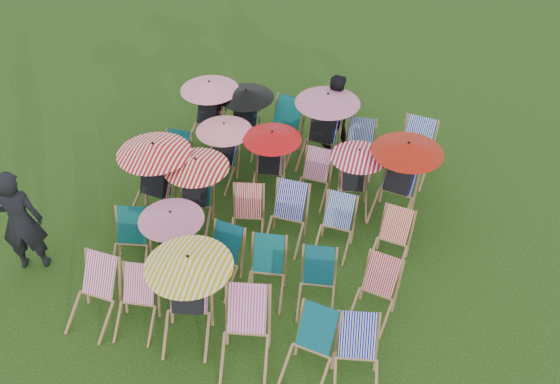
% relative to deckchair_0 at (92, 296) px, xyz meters
% --- Properties ---
extents(ground, '(100.00, 100.00, 0.00)m').
position_rel_deckchair_0_xyz_m(ground, '(1.93, 2.24, -0.47)').
color(ground, black).
rests_on(ground, ground).
extents(deckchair_0, '(0.68, 0.90, 0.93)m').
position_rel_deckchair_0_xyz_m(deckchair_0, '(0.00, 0.00, 0.00)').
color(deckchair_0, '#9D6F49').
rests_on(deckchair_0, ground).
extents(deckchair_1, '(0.65, 0.84, 0.85)m').
position_rel_deckchair_0_xyz_m(deckchair_1, '(0.64, 0.06, -0.04)').
color(deckchair_1, '#9D6F49').
rests_on(deckchair_1, ground).
extents(deckchair_2, '(1.19, 1.30, 1.41)m').
position_rel_deckchair_0_xyz_m(deckchair_2, '(1.42, 0.13, 0.28)').
color(deckchair_2, '#9D6F49').
rests_on(deckchair_2, ground).
extents(deckchair_3, '(0.82, 1.02, 1.00)m').
position_rel_deckchair_0_xyz_m(deckchair_3, '(2.31, -0.08, 0.03)').
color(deckchair_3, '#9D6F49').
rests_on(deckchair_3, ground).
extents(deckchair_4, '(0.74, 0.93, 0.92)m').
position_rel_deckchair_0_xyz_m(deckchair_4, '(3.18, -0.09, -0.01)').
color(deckchair_4, '#9D6F49').
rests_on(deckchair_4, ground).
extents(deckchair_5, '(0.75, 0.94, 0.92)m').
position_rel_deckchair_0_xyz_m(deckchair_5, '(3.81, -0.06, -0.01)').
color(deckchair_5, '#9D6F49').
rests_on(deckchair_5, ground).
extents(deckchair_6, '(0.72, 0.89, 0.87)m').
position_rel_deckchair_0_xyz_m(deckchair_6, '(0.02, 1.13, -0.03)').
color(deckchair_6, '#9D6F49').
rests_on(deckchair_6, ground).
extents(deckchair_7, '(0.98, 1.05, 1.17)m').
position_rel_deckchair_0_xyz_m(deckchair_7, '(0.69, 1.17, 0.15)').
color(deckchair_7, '#9D6F49').
rests_on(deckchair_7, ground).
extents(deckchair_8, '(0.68, 0.86, 0.86)m').
position_rel_deckchair_0_xyz_m(deckchair_8, '(1.50, 1.16, -0.04)').
color(deckchair_8, '#9D6F49').
rests_on(deckchair_8, ground).
extents(deckchair_9, '(0.66, 0.85, 0.86)m').
position_rel_deckchair_0_xyz_m(deckchair_9, '(2.25, 1.11, -0.04)').
color(deckchair_9, '#9D6F49').
rests_on(deckchair_9, ground).
extents(deckchair_10, '(0.65, 0.84, 0.84)m').
position_rel_deckchair_0_xyz_m(deckchair_10, '(3.02, 1.09, -0.05)').
color(deckchair_10, '#9D6F49').
rests_on(deckchair_10, ground).
extents(deckchair_11, '(0.72, 0.89, 0.86)m').
position_rel_deckchair_0_xyz_m(deckchair_11, '(3.86, 1.14, -0.04)').
color(deckchair_11, '#9D6F49').
rests_on(deckchair_11, ground).
extents(deckchair_12, '(1.22, 1.29, 1.44)m').
position_rel_deckchair_0_xyz_m(deckchair_12, '(-0.08, 2.32, 0.29)').
color(deckchair_12, '#9D6F49').
rests_on(deckchair_12, ground).
extents(deckchair_13, '(1.08, 1.15, 1.29)m').
position_rel_deckchair_0_xyz_m(deckchair_13, '(0.66, 2.31, 0.21)').
color(deckchair_13, '#9D6F49').
rests_on(deckchair_13, ground).
extents(deckchair_14, '(0.70, 0.87, 0.84)m').
position_rel_deckchair_0_xyz_m(deckchair_14, '(1.60, 2.21, -0.05)').
color(deckchair_14, '#9D6F49').
rests_on(deckchair_14, ground).
extents(deckchair_15, '(0.65, 0.88, 0.93)m').
position_rel_deckchair_0_xyz_m(deckchair_15, '(2.23, 2.31, -0.00)').
color(deckchair_15, '#9D6F49').
rests_on(deckchair_15, ground).
extents(deckchair_16, '(0.62, 0.82, 0.85)m').
position_rel_deckchair_0_xyz_m(deckchair_16, '(3.04, 2.35, -0.04)').
color(deckchair_16, '#9D6F49').
rests_on(deckchair_16, ground).
extents(deckchair_17, '(0.66, 0.83, 0.82)m').
position_rel_deckchair_0_xyz_m(deckchair_17, '(3.95, 2.29, -0.06)').
color(deckchair_17, '#9D6F49').
rests_on(deckchair_17, ground).
extents(deckchair_18, '(0.56, 0.77, 0.82)m').
position_rel_deckchair_0_xyz_m(deckchair_18, '(-0.17, 3.36, -0.06)').
color(deckchair_18, '#9D6F49').
rests_on(deckchair_18, ground).
extents(deckchair_19, '(1.00, 1.06, 1.19)m').
position_rel_deckchair_0_xyz_m(deckchair_19, '(0.70, 3.54, 0.16)').
color(deckchair_19, '#9D6F49').
rests_on(deckchair_19, ground).
extents(deckchair_20, '(1.02, 1.09, 1.21)m').
position_rel_deckchair_0_xyz_m(deckchair_20, '(1.62, 3.48, 0.17)').
color(deckchair_20, '#9D6F49').
rests_on(deckchair_20, ground).
extents(deckchair_21, '(0.60, 0.80, 0.83)m').
position_rel_deckchair_0_xyz_m(deckchair_21, '(2.42, 3.48, -0.05)').
color(deckchair_21, '#9D6F49').
rests_on(deckchair_21, ground).
extents(deckchair_22, '(0.97, 1.06, 1.15)m').
position_rel_deckchair_0_xyz_m(deckchair_22, '(3.15, 3.44, 0.14)').
color(deckchair_22, '#9D6F49').
rests_on(deckchair_22, ground).
extents(deckchair_23, '(1.19, 1.27, 1.41)m').
position_rel_deckchair_0_xyz_m(deckchair_23, '(3.88, 3.49, 0.27)').
color(deckchair_23, '#9D6F49').
rests_on(deckchair_23, ground).
extents(deckchair_24, '(1.12, 1.19, 1.33)m').
position_rel_deckchair_0_xyz_m(deckchair_24, '(0.03, 4.61, 0.23)').
color(deckchair_24, '#9D6F49').
rests_on(deckchair_24, ground).
extents(deckchair_25, '(1.05, 1.11, 1.25)m').
position_rel_deckchair_0_xyz_m(deckchair_25, '(0.78, 4.63, 0.19)').
color(deckchair_25, '#9D6F49').
rests_on(deckchair_25, ground).
extents(deckchair_26, '(0.84, 1.05, 1.02)m').
position_rel_deckchair_0_xyz_m(deckchair_26, '(1.52, 4.64, 0.04)').
color(deckchair_26, '#9D6F49').
rests_on(deckchair_26, ground).
extents(deckchair_27, '(1.20, 1.26, 1.42)m').
position_rel_deckchair_0_xyz_m(deckchair_27, '(2.32, 4.60, 0.28)').
color(deckchair_27, '#9D6F49').
rests_on(deckchair_27, ground).
extents(deckchair_28, '(0.63, 0.85, 0.89)m').
position_rel_deckchair_0_xyz_m(deckchair_28, '(3.05, 4.53, -0.02)').
color(deckchair_28, '#9D6F49').
rests_on(deckchair_28, ground).
extents(deckchair_29, '(0.79, 1.00, 1.00)m').
position_rel_deckchair_0_xyz_m(deckchair_29, '(4.04, 4.63, 0.03)').
color(deckchair_29, '#9D6F49').
rests_on(deckchair_29, ground).
extents(person_left, '(0.79, 0.67, 1.85)m').
position_rel_deckchair_0_xyz_m(person_left, '(-1.48, 0.70, 0.46)').
color(person_left, black).
rests_on(person_left, ground).
extents(person_rear, '(0.83, 0.70, 1.55)m').
position_rel_deckchair_0_xyz_m(person_rear, '(2.43, 5.16, 0.31)').
color(person_rear, black).
rests_on(person_rear, ground).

